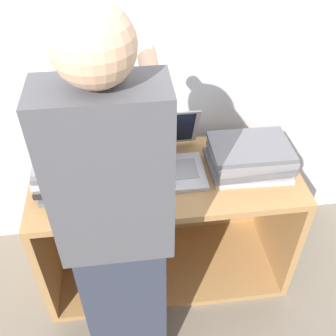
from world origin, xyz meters
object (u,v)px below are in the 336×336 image
Objects in this scene: laptop_stack_left at (78,169)px; person at (118,234)px; laptop_stack_right at (250,157)px; laptop_open at (164,158)px.

person is at bearing -68.87° from laptop_stack_left.
laptop_stack_right is 0.23× the size of person.
laptop_stack_left is 1.00× the size of laptop_stack_right.
laptop_stack_left reaches higher than laptop_stack_right.
laptop_stack_right is at bearing -8.88° from laptop_open.
laptop_open is 0.41m from laptop_stack_left.
laptop_stack_left is 0.82m from laptop_stack_right.
laptop_open is at bearing 65.04° from person.
laptop_stack_left is (-0.41, -0.06, 0.03)m from laptop_open.
laptop_open reaches higher than laptop_stack_left.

